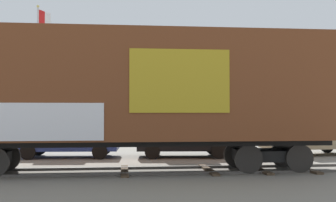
# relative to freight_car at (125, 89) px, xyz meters

# --- Properties ---
(ground_plane) EXTENTS (260.00, 260.00, 0.00)m
(ground_plane) POSITION_rel_freight_car_xyz_m (-1.00, 0.00, -2.73)
(ground_plane) COLOR slate
(track) EXTENTS (59.95, 6.03, 0.08)m
(track) POSITION_rel_freight_car_xyz_m (-0.19, -0.01, -2.70)
(track) COLOR #4C4742
(track) RESTS_ON ground_plane
(freight_car) EXTENTS (13.92, 3.92, 4.79)m
(freight_car) POSITION_rel_freight_car_xyz_m (0.00, 0.00, 0.00)
(freight_car) COLOR brown
(freight_car) RESTS_ON ground_plane
(flagpole) EXTENTS (0.60, 1.42, 8.88)m
(flagpole) POSITION_rel_freight_car_xyz_m (-6.48, 13.96, 2.94)
(flagpole) COLOR silver
(flagpole) RESTS_ON ground_plane
(hillside) EXTENTS (146.22, 28.73, 17.53)m
(hillside) POSITION_rel_freight_car_xyz_m (-0.99, 77.73, 3.67)
(hillside) COLOR silver
(hillside) RESTS_ON ground_plane
(parked_car_blue) EXTENTS (4.36, 2.02, 1.54)m
(parked_car_blue) POSITION_rel_freight_car_xyz_m (-2.83, 4.67, -1.96)
(parked_car_blue) COLOR navy
(parked_car_blue) RESTS_ON ground_plane
(parked_car_black) EXTENTS (4.08, 2.01, 1.71)m
(parked_car_black) POSITION_rel_freight_car_xyz_m (2.23, 4.66, -1.88)
(parked_car_black) COLOR black
(parked_car_black) RESTS_ON ground_plane
(parked_car_tan) EXTENTS (4.51, 2.59, 1.59)m
(parked_car_tan) POSITION_rel_freight_car_xyz_m (7.98, 5.29, -1.95)
(parked_car_tan) COLOR #9E8966
(parked_car_tan) RESTS_ON ground_plane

